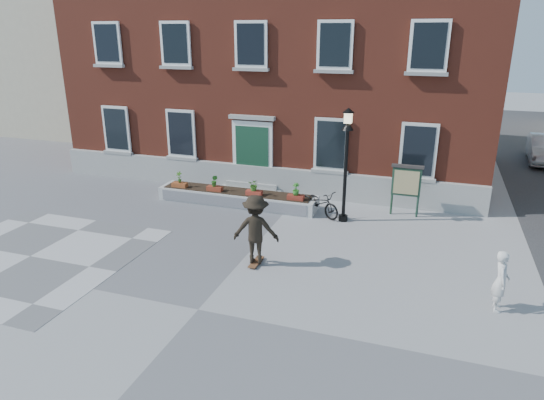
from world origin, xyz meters
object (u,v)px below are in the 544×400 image
(bystander, at_px, (501,281))
(notice_board, at_px, (406,182))
(bicycle, at_px, (319,203))
(skateboarder, at_px, (256,229))
(lamp_post, at_px, (347,150))

(bystander, bearing_deg, notice_board, 23.98)
(bicycle, relative_size, notice_board, 0.96)
(bystander, distance_m, skateboarder, 6.27)
(bicycle, height_order, bystander, bystander)
(bicycle, distance_m, bystander, 7.23)
(bicycle, bearing_deg, skateboarder, -160.78)
(bystander, distance_m, notice_board, 6.27)
(bicycle, relative_size, skateboarder, 0.88)
(bystander, height_order, notice_board, notice_board)
(bystander, relative_size, skateboarder, 0.73)
(bicycle, bearing_deg, notice_board, -41.96)
(bystander, distance_m, lamp_post, 6.63)
(skateboarder, bearing_deg, lamp_post, 67.41)
(bicycle, relative_size, bystander, 1.20)
(notice_board, xyz_separation_m, skateboarder, (-3.67, -5.31, -0.20))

